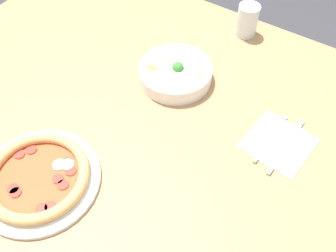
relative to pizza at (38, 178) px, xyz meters
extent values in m
plane|color=#333338|center=(0.05, 0.32, -0.78)|extent=(8.00, 8.00, 0.00)
cube|color=#99724C|center=(0.05, 0.32, -0.03)|extent=(1.35, 1.05, 0.03)
cylinder|color=olive|center=(-0.55, 0.77, -0.42)|extent=(0.06, 0.06, 0.74)
cylinder|color=white|center=(0.00, 0.00, -0.01)|extent=(0.28, 0.28, 0.01)
torus|color=tan|center=(0.00, 0.00, 0.01)|extent=(0.24, 0.24, 0.03)
cylinder|color=#B74723|center=(0.00, 0.00, 0.00)|extent=(0.21, 0.21, 0.01)
cylinder|color=maroon|center=(0.06, -0.05, 0.00)|extent=(0.03, 0.03, 0.00)
cylinder|color=maroon|center=(-0.08, 0.02, 0.00)|extent=(0.03, 0.03, 0.00)
cylinder|color=maroon|center=(0.08, -0.04, 0.00)|extent=(0.03, 0.03, 0.00)
cylinder|color=maroon|center=(0.05, 0.05, 0.00)|extent=(0.03, 0.03, 0.00)
cylinder|color=maroon|center=(-0.01, -0.06, 0.00)|extent=(0.03, 0.03, 0.00)
cylinder|color=maroon|center=(0.04, 0.02, 0.00)|extent=(0.03, 0.03, 0.00)
cylinder|color=maroon|center=(0.06, 0.02, 0.00)|extent=(0.03, 0.03, 0.00)
cylinder|color=maroon|center=(-0.07, 0.05, 0.00)|extent=(0.03, 0.03, 0.00)
cylinder|color=maroon|center=(0.03, 0.07, 0.00)|extent=(0.03, 0.03, 0.00)
cylinder|color=maroon|center=(-0.02, -0.05, 0.00)|extent=(0.03, 0.03, 0.00)
ellipsoid|color=silver|center=(0.03, 0.06, 0.00)|extent=(0.03, 0.03, 0.01)
ellipsoid|color=silver|center=(0.02, 0.05, 0.00)|extent=(0.03, 0.03, 0.01)
cylinder|color=white|center=(0.08, 0.45, 0.01)|extent=(0.21, 0.21, 0.05)
torus|color=white|center=(0.08, 0.45, 0.02)|extent=(0.21, 0.21, 0.01)
ellipsoid|color=#998466|center=(0.14, 0.40, 0.02)|extent=(0.03, 0.03, 0.02)
ellipsoid|color=#998466|center=(0.10, 0.53, 0.02)|extent=(0.04, 0.04, 0.02)
ellipsoid|color=tan|center=(0.02, 0.45, 0.02)|extent=(0.03, 0.04, 0.02)
ellipsoid|color=tan|center=(0.07, 0.46, 0.02)|extent=(0.04, 0.04, 0.02)
ellipsoid|color=#998466|center=(0.15, 0.47, 0.03)|extent=(0.04, 0.04, 0.02)
sphere|color=#388433|center=(0.09, 0.45, 0.03)|extent=(0.03, 0.03, 0.03)
ellipsoid|color=yellow|center=(0.03, 0.42, 0.02)|extent=(0.04, 0.02, 0.02)
cube|color=white|center=(0.42, 0.40, -0.02)|extent=(0.17, 0.17, 0.00)
cube|color=silver|center=(0.40, 0.38, -0.01)|extent=(0.01, 0.12, 0.00)
cube|color=silver|center=(0.41, 0.47, -0.01)|extent=(0.00, 0.05, 0.00)
cube|color=silver|center=(0.40, 0.47, -0.01)|extent=(0.00, 0.05, 0.00)
cube|color=silver|center=(0.40, 0.47, -0.01)|extent=(0.00, 0.05, 0.00)
cube|color=silver|center=(0.39, 0.47, -0.01)|extent=(0.00, 0.05, 0.00)
cube|color=silver|center=(0.44, 0.34, -0.01)|extent=(0.01, 0.08, 0.01)
cube|color=silver|center=(0.44, 0.44, -0.01)|extent=(0.02, 0.12, 0.00)
cylinder|color=silver|center=(0.16, 0.75, 0.03)|extent=(0.07, 0.07, 0.10)
camera|label=1|loc=(0.49, -0.20, 0.75)|focal=40.00mm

